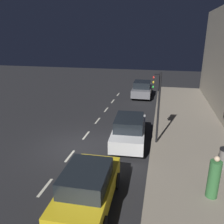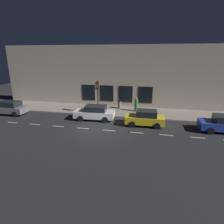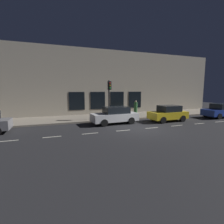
{
  "view_description": "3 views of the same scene",
  "coord_description": "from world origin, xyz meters",
  "px_view_note": "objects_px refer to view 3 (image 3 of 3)",
  "views": [
    {
      "loc": [
        4.35,
        -10.67,
        5.91
      ],
      "look_at": [
        1.62,
        1.69,
        1.61
      ],
      "focal_mm": 36.78,
      "sensor_mm": 36.0,
      "label": 1
    },
    {
      "loc": [
        -16.42,
        -4.82,
        6.88
      ],
      "look_at": [
        2.25,
        -0.79,
        1.14
      ],
      "focal_mm": 30.95,
      "sensor_mm": 36.0,
      "label": 2
    },
    {
      "loc": [
        -11.66,
        6.79,
        3.14
      ],
      "look_at": [
        2.66,
        1.55,
        1.12
      ],
      "focal_mm": 26.95,
      "sensor_mm": 36.0,
      "label": 3
    }
  ],
  "objects_px": {
    "parked_car_2": "(115,115)",
    "parked_car_3": "(221,111)",
    "parked_car_1": "(168,113)",
    "pedestrian_0": "(136,108)",
    "traffic_light": "(109,91)",
    "trash_bin": "(116,110)"
  },
  "relations": [
    {
      "from": "parked_car_1",
      "to": "trash_bin",
      "type": "relative_size",
      "value": 4.05
    },
    {
      "from": "traffic_light",
      "to": "parked_car_2",
      "type": "distance_m",
      "value": 2.61
    },
    {
      "from": "parked_car_1",
      "to": "pedestrian_0",
      "type": "height_order",
      "value": "pedestrian_0"
    },
    {
      "from": "parked_car_1",
      "to": "parked_car_3",
      "type": "xyz_separation_m",
      "value": [
        -0.17,
        -7.21,
        0.0
      ]
    },
    {
      "from": "parked_car_3",
      "to": "pedestrian_0",
      "type": "bearing_deg",
      "value": 60.65
    },
    {
      "from": "pedestrian_0",
      "to": "parked_car_1",
      "type": "bearing_deg",
      "value": 173.22
    },
    {
      "from": "traffic_light",
      "to": "parked_car_2",
      "type": "bearing_deg",
      "value": -177.64
    },
    {
      "from": "parked_car_1",
      "to": "parked_car_3",
      "type": "bearing_deg",
      "value": -92.84
    },
    {
      "from": "parked_car_1",
      "to": "parked_car_3",
      "type": "distance_m",
      "value": 7.21
    },
    {
      "from": "traffic_light",
      "to": "parked_car_2",
      "type": "height_order",
      "value": "traffic_light"
    },
    {
      "from": "traffic_light",
      "to": "parked_car_3",
      "type": "distance_m",
      "value": 13.1
    },
    {
      "from": "parked_car_2",
      "to": "parked_car_3",
      "type": "bearing_deg",
      "value": -97.28
    },
    {
      "from": "trash_bin",
      "to": "parked_car_3",
      "type": "bearing_deg",
      "value": -116.97
    },
    {
      "from": "traffic_light",
      "to": "parked_car_3",
      "type": "bearing_deg",
      "value": -100.13
    },
    {
      "from": "traffic_light",
      "to": "parked_car_1",
      "type": "height_order",
      "value": "traffic_light"
    },
    {
      "from": "traffic_light",
      "to": "parked_car_3",
      "type": "xyz_separation_m",
      "value": [
        -2.27,
        -12.71,
        -2.19
      ]
    },
    {
      "from": "parked_car_3",
      "to": "trash_bin",
      "type": "relative_size",
      "value": 4.59
    },
    {
      "from": "trash_bin",
      "to": "parked_car_1",
      "type": "bearing_deg",
      "value": -146.4
    },
    {
      "from": "pedestrian_0",
      "to": "trash_bin",
      "type": "relative_size",
      "value": 1.77
    },
    {
      "from": "parked_car_3",
      "to": "trash_bin",
      "type": "bearing_deg",
      "value": 61.89
    },
    {
      "from": "traffic_light",
      "to": "parked_car_2",
      "type": "relative_size",
      "value": 0.89
    },
    {
      "from": "parked_car_1",
      "to": "parked_car_2",
      "type": "relative_size",
      "value": 0.88
    }
  ]
}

